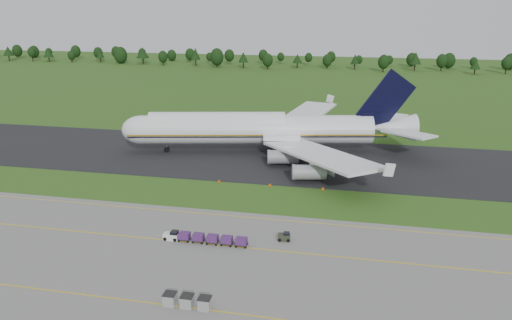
% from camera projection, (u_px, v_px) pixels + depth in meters
% --- Properties ---
extents(ground, '(600.00, 600.00, 0.00)m').
position_uv_depth(ground, '(248.00, 197.00, 102.87)').
color(ground, '#2D5319').
rests_on(ground, ground).
extents(apron, '(300.00, 52.00, 0.06)m').
position_uv_depth(apron, '(195.00, 283.00, 71.09)').
color(apron, slate).
rests_on(apron, ground).
extents(taxiway, '(300.00, 40.00, 0.08)m').
position_uv_depth(taxiway, '(272.00, 158.00, 129.02)').
color(taxiway, black).
rests_on(taxiway, ground).
extents(apron_markings, '(300.00, 30.20, 0.01)m').
position_uv_depth(apron_markings, '(210.00, 259.00, 77.63)').
color(apron_markings, '#EAB70D').
rests_on(apron_markings, apron).
extents(tree_line, '(521.39, 21.23, 11.70)m').
position_uv_depth(tree_line, '(308.00, 59.00, 308.28)').
color(tree_line, black).
rests_on(tree_line, ground).
extents(aircraft, '(79.60, 75.64, 22.29)m').
position_uv_depth(aircraft, '(262.00, 129.00, 133.01)').
color(aircraft, white).
rests_on(aircraft, ground).
extents(baggage_train, '(14.47, 1.54, 1.48)m').
position_uv_depth(baggage_train, '(204.00, 238.00, 82.95)').
color(baggage_train, silver).
rests_on(baggage_train, apron).
extents(utility_cart, '(2.16, 1.44, 1.13)m').
position_uv_depth(utility_cart, '(284.00, 237.00, 83.80)').
color(utility_cart, '#2C3122').
rests_on(utility_cart, apron).
extents(uld_row, '(6.46, 1.66, 1.64)m').
position_uv_depth(uld_row, '(187.00, 301.00, 65.28)').
color(uld_row, gray).
rests_on(uld_row, apron).
extents(edge_markers, '(23.54, 0.30, 0.60)m').
position_uv_depth(edge_markers, '(270.00, 185.00, 108.87)').
color(edge_markers, '#E75707').
rests_on(edge_markers, ground).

